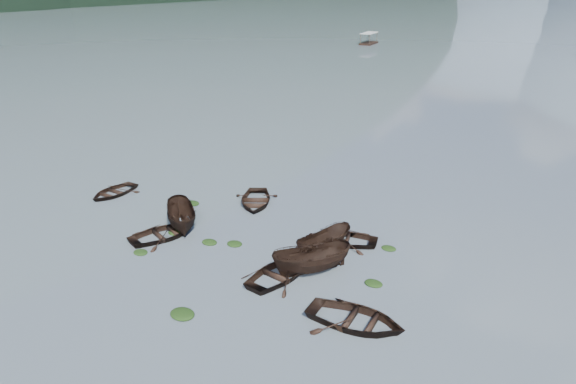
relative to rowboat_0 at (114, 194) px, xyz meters
The scene contains 19 objects.
ground_plane 15.01m from the rowboat_0, 28.89° to the right, with size 2400.00×2400.00×0.00m, color #4F5962.
rowboat_0 is the anchor object (origin of this frame).
rowboat_1 9.01m from the rowboat_0, 15.39° to the right, with size 3.12×4.37×0.91m, color black.
rowboat_2 8.58m from the rowboat_0, ahead, with size 1.83×4.85×1.87m, color black.
rowboat_3 17.72m from the rowboat_0, ahead, with size 3.22×4.51×0.93m, color black.
rowboat_4 23.47m from the rowboat_0, ahead, with size 3.47×4.86×1.01m, color black.
rowboat_5 18.73m from the rowboat_0, ahead, with size 1.83×4.86×1.88m, color black.
rowboat_6 10.99m from the rowboat_0, 29.31° to the left, with size 3.24×4.53×0.94m, color black.
rowboat_7 18.47m from the rowboat_0, 13.15° to the left, with size 3.05×4.27×0.88m, color black.
rowboat_8 17.91m from the rowboat_0, ahead, with size 1.55×4.12×1.59m, color black.
weed_clump_0 10.38m from the rowboat_0, 26.57° to the right, with size 0.96×0.78×0.21m, color black.
weed_clump_1 11.61m from the rowboat_0, ahead, with size 1.04×0.83×0.23m, color black.
weed_clump_2 17.87m from the rowboat_0, 24.66° to the right, with size 1.34×1.07×0.29m, color black.
weed_clump_3 12.93m from the rowboat_0, ahead, with size 1.01×0.86×0.23m, color black.
weed_clump_4 22.10m from the rowboat_0, ahead, with size 1.04×0.83×0.22m, color black.
weed_clump_5 6.51m from the rowboat_0, 22.06° to the left, with size 1.15×0.93×0.24m, color black.
weed_clump_6 8.94m from the rowboat_0, ahead, with size 1.00×0.84×0.21m, color black.
weed_clump_7 21.32m from the rowboat_0, 14.04° to the left, with size 0.95×0.76×0.21m, color black.
pontoon_left 96.68m from the rowboat_0, 109.67° to the left, with size 2.60×6.24×2.39m, color black, non-canonical shape.
Camera 1 is at (21.83, -15.23, 15.92)m, focal length 35.00 mm.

